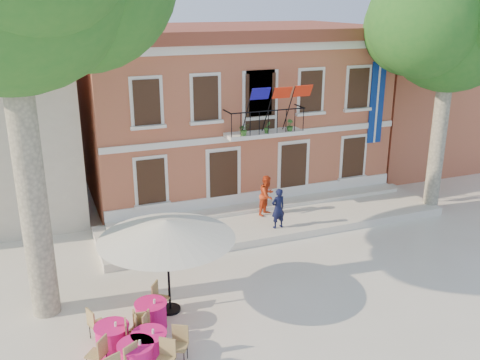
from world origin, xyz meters
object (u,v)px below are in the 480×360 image
at_px(cafe_table_0, 112,337).
at_px(pedestrian_navy, 278,208).
at_px(cafe_table_2, 149,345).
at_px(cafe_table_3, 151,314).
at_px(plane_tree_east, 452,26).
at_px(patio_umbrella, 166,230).
at_px(cafe_table_1, 136,356).
at_px(pedestrian_orange, 267,195).

bearing_deg(cafe_table_0, pedestrian_navy, 35.48).
distance_m(cafe_table_2, cafe_table_3, 1.41).
xyz_separation_m(plane_tree_east, cafe_table_0, (-14.30, -4.98, -7.23)).
height_order(plane_tree_east, patio_umbrella, plane_tree_east).
relative_size(pedestrian_navy, cafe_table_1, 0.85).
xyz_separation_m(plane_tree_east, pedestrian_navy, (-7.26, 0.04, -6.57)).
bearing_deg(patio_umbrella, cafe_table_0, -143.89).
height_order(cafe_table_1, cafe_table_3, same).
bearing_deg(plane_tree_east, cafe_table_3, -161.99).
bearing_deg(plane_tree_east, cafe_table_1, -156.76).
bearing_deg(pedestrian_orange, cafe_table_1, -166.39).
height_order(plane_tree_east, pedestrian_navy, plane_tree_east).
relative_size(pedestrian_navy, pedestrian_orange, 0.96).
distance_m(cafe_table_1, cafe_table_3, 1.84).
height_order(cafe_table_2, cafe_table_3, same).
relative_size(cafe_table_0, cafe_table_1, 0.99).
xyz_separation_m(pedestrian_navy, cafe_table_1, (-6.62, -6.00, -0.66)).
bearing_deg(cafe_table_3, cafe_table_0, -148.62).
height_order(plane_tree_east, cafe_table_1, plane_tree_east).
bearing_deg(cafe_table_2, patio_umbrella, 62.75).
height_order(patio_umbrella, cafe_table_2, patio_umbrella).
height_order(cafe_table_0, cafe_table_1, same).
relative_size(cafe_table_1, cafe_table_3, 1.03).
relative_size(plane_tree_east, cafe_table_0, 5.62).
height_order(pedestrian_navy, cafe_table_2, pedestrian_navy).
height_order(patio_umbrella, cafe_table_3, patio_umbrella).
bearing_deg(pedestrian_navy, plane_tree_east, 171.90).
relative_size(plane_tree_east, cafe_table_1, 5.59).
relative_size(cafe_table_2, cafe_table_3, 1.04).
bearing_deg(cafe_table_3, cafe_table_2, -104.18).
distance_m(plane_tree_east, cafe_table_1, 16.75).
distance_m(patio_umbrella, cafe_table_3, 2.35).
relative_size(pedestrian_navy, cafe_table_2, 0.84).
xyz_separation_m(cafe_table_2, cafe_table_3, (0.34, 1.36, -0.01)).
xyz_separation_m(plane_tree_east, patio_umbrella, (-12.46, -3.63, -5.09)).
distance_m(plane_tree_east, pedestrian_orange, 9.76).
distance_m(pedestrian_orange, cafe_table_3, 8.33).
bearing_deg(plane_tree_east, pedestrian_navy, 179.71).
distance_m(pedestrian_orange, cafe_table_2, 9.54).
distance_m(pedestrian_navy, cafe_table_0, 8.67).
relative_size(pedestrian_orange, cafe_table_0, 0.89).
distance_m(plane_tree_east, pedestrian_navy, 9.80).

